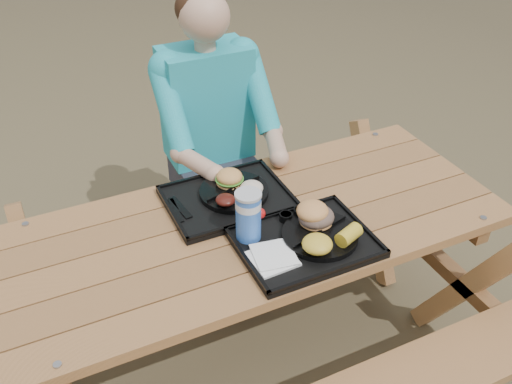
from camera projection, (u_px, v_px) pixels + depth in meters
name	position (u px, v px, depth m)	size (l,w,h in m)	color
ground	(256.00, 357.00, 2.48)	(60.00, 60.00, 0.00)	#999999
picnic_table	(256.00, 296.00, 2.26)	(1.80, 1.49, 0.75)	#999999
tray_near	(305.00, 243.00, 1.93)	(0.45, 0.35, 0.02)	black
tray_far	(228.00, 199.00, 2.13)	(0.45, 0.35, 0.02)	black
plate_near	(320.00, 235.00, 1.93)	(0.26, 0.26, 0.02)	black
plate_far	(234.00, 192.00, 2.14)	(0.26, 0.26, 0.02)	black
napkin_stack	(273.00, 258.00, 1.84)	(0.14, 0.14, 0.02)	white
soda_cup	(248.00, 217.00, 1.89)	(0.08, 0.08, 0.17)	blue
condiment_bbq	(286.00, 217.00, 2.01)	(0.05, 0.05, 0.03)	black
condiment_mustard	(301.00, 213.00, 2.02)	(0.06, 0.06, 0.03)	gold
sandwich	(317.00, 208.00, 1.94)	(0.12, 0.12, 0.12)	#E29450
mac_cheese	(317.00, 244.00, 1.84)	(0.10, 0.10, 0.05)	yellow
corn_cob	(349.00, 235.00, 1.88)	(0.09, 0.09, 0.05)	yellow
cutlery_far	(180.00, 207.00, 2.07)	(0.03, 0.15, 0.01)	black
burger	(229.00, 174.00, 2.14)	(0.10, 0.10, 0.09)	#E69E51
baked_beans	(226.00, 200.00, 2.05)	(0.07, 0.07, 0.03)	#49140E
potato_salad	(252.00, 188.00, 2.10)	(0.09, 0.09, 0.05)	silver
diner	(211.00, 150.00, 2.66)	(0.48, 0.84, 1.28)	#157698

